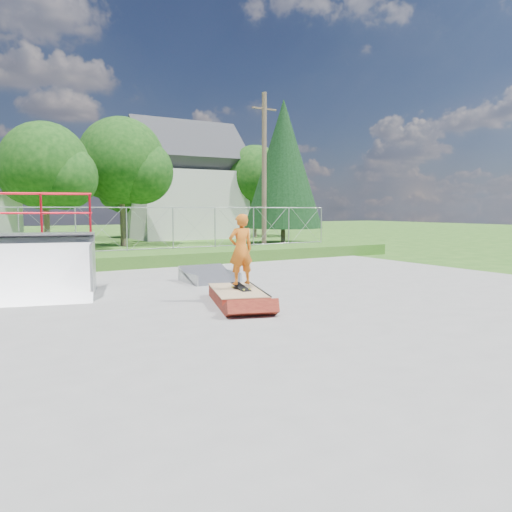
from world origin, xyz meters
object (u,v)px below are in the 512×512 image
at_px(grind_box, 237,297).
at_px(skater, 241,252).
at_px(quarter_pipe, 36,246).
at_px(flat_bank_ramp, 210,276).

xyz_separation_m(grind_box, skater, (0.11, 0.01, 1.04)).
distance_m(grind_box, skater, 1.05).
bearing_deg(quarter_pipe, grind_box, -21.87).
xyz_separation_m(quarter_pipe, skater, (4.08, -2.95, -0.11)).
relative_size(grind_box, quarter_pipe, 0.93).
distance_m(quarter_pipe, flat_bank_ramp, 4.97).
distance_m(quarter_pipe, skater, 5.03).
relative_size(grind_box, flat_bank_ramp, 1.61).
height_order(grind_box, quarter_pipe, quarter_pipe).
distance_m(grind_box, quarter_pipe, 5.09).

